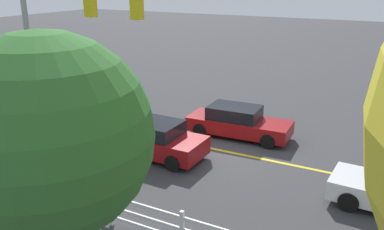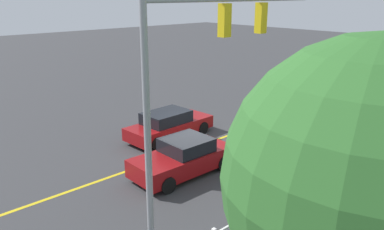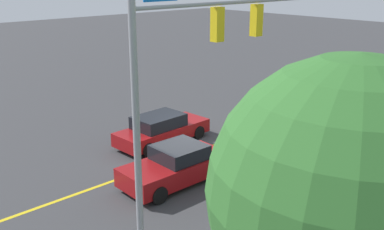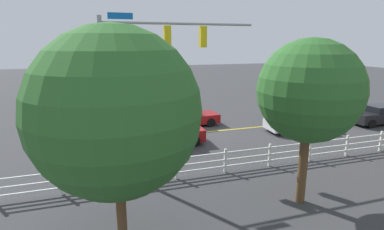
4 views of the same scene
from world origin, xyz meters
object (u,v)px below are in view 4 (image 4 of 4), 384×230
object	(u,v)px
tree_0	(310,91)
tree_2	(115,113)
car_0	(168,133)
car_2	(299,122)
car_3	(379,115)
car_1	(186,117)

from	to	relation	value
tree_0	tree_2	distance (m)	6.71
car_0	car_2	xyz separation A→B (m)	(-9.20, -0.01, -0.04)
car_0	car_3	world-z (taller)	car_0
car_0	tree_2	bearing A→B (deg)	68.73
tree_2	car_0	bearing A→B (deg)	-112.10
car_1	car_3	size ratio (longest dim) A/B	1.05
car_2	tree_2	world-z (taller)	tree_2
car_2	car_3	world-z (taller)	car_3
car_3	tree_2	world-z (taller)	tree_2
car_0	car_1	xyz separation A→B (m)	(-2.18, -3.57, -0.01)
car_3	tree_2	bearing A→B (deg)	23.47
car_0	car_3	distance (m)	16.13
tree_0	tree_2	world-z (taller)	tree_2
car_2	tree_0	bearing A→B (deg)	56.65
car_0	car_1	world-z (taller)	car_0
car_3	car_0	bearing A→B (deg)	-0.24
car_2	car_0	bearing A→B (deg)	2.96
car_1	car_3	world-z (taller)	car_1
tree_0	tree_2	bearing A→B (deg)	3.25
car_0	car_1	size ratio (longest dim) A/B	0.91
car_1	tree_2	bearing A→B (deg)	-117.48
car_2	tree_0	xyz separation A→B (m)	(5.97, 8.14, 3.61)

